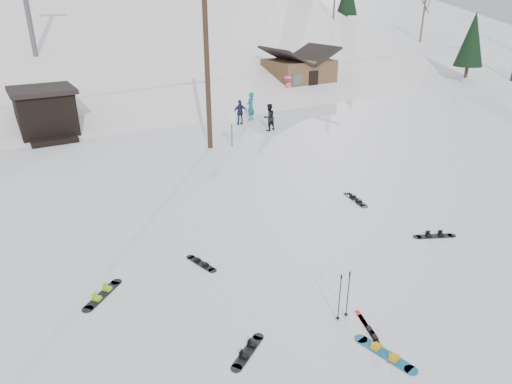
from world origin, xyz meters
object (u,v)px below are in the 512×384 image
utility_pole (207,57)px  hero_snowboard (385,353)px  hero_skis (372,334)px  cabin (299,75)px

utility_pole → hero_snowboard: 16.91m
utility_pole → hero_skis: 16.29m
cabin → hero_skis: bearing=-122.5°
utility_pole → hero_skis: size_ratio=5.06×
utility_pole → hero_skis: utility_pole is taller
hero_snowboard → hero_skis: (0.21, 0.62, -0.00)m
cabin → hero_skis: 30.04m
utility_pole → hero_snowboard: utility_pole is taller
utility_pole → hero_snowboard: size_ratio=5.69×
cabin → utility_pole: bearing=-142.4°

